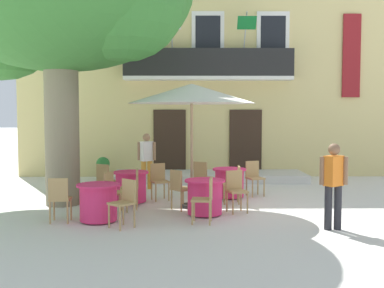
# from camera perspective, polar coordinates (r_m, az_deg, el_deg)

# --- Properties ---
(ground_plane) EXTENTS (120.00, 120.00, 0.00)m
(ground_plane) POSITION_cam_1_polar(r_m,az_deg,el_deg) (11.09, 3.47, -7.52)
(ground_plane) COLOR silver
(building_facade) EXTENTS (13.00, 5.09, 7.50)m
(building_facade) POSITION_cam_1_polar(r_m,az_deg,el_deg) (17.92, 1.67, 8.82)
(building_facade) COLOR #DBC67F
(building_facade) RESTS_ON ground
(entrance_step_platform) EXTENTS (6.22, 1.81, 0.25)m
(entrance_step_platform) POSITION_cam_1_polar(r_m,az_deg,el_deg) (15.10, 2.07, -4.01)
(entrance_step_platform) COLOR silver
(entrance_step_platform) RESTS_ON ground
(cafe_table_near_tree) EXTENTS (0.86, 0.86, 0.76)m
(cafe_table_near_tree) POSITION_cam_1_polar(r_m,az_deg,el_deg) (11.43, -7.52, -5.21)
(cafe_table_near_tree) COLOR #E52D66
(cafe_table_near_tree) RESTS_ON ground
(cafe_chair_near_tree_0) EXTENTS (0.52, 0.52, 0.91)m
(cafe_chair_near_tree_0) POSITION_cam_1_polar(r_m,az_deg,el_deg) (11.70, -4.07, -4.30)
(cafe_chair_near_tree_0) COLOR tan
(cafe_chair_near_tree_0) RESTS_ON ground
(cafe_chair_near_tree_1) EXTENTS (0.55, 0.55, 0.91)m
(cafe_chair_near_tree_1) POSITION_cam_1_polar(r_m,az_deg,el_deg) (11.84, -10.59, -4.26)
(cafe_chair_near_tree_1) COLOR tan
(cafe_chair_near_tree_1) RESTS_ON ground
(cafe_chair_near_tree_2) EXTENTS (0.43, 0.43, 0.91)m
(cafe_chair_near_tree_2) POSITION_cam_1_polar(r_m,az_deg,el_deg) (10.67, -7.32, -5.11)
(cafe_chair_near_tree_2) COLOR tan
(cafe_chair_near_tree_2) RESTS_ON ground
(cafe_table_middle) EXTENTS (0.86, 0.86, 0.76)m
(cafe_table_middle) POSITION_cam_1_polar(r_m,az_deg,el_deg) (9.55, -11.44, -7.04)
(cafe_table_middle) COLOR #E52D66
(cafe_table_middle) RESTS_ON ground
(cafe_chair_middle_0) EXTENTS (0.42, 0.42, 0.91)m
(cafe_chair_middle_0) POSITION_cam_1_polar(r_m,az_deg,el_deg) (9.58, -15.99, -6.24)
(cafe_chair_middle_0) COLOR tan
(cafe_chair_middle_0) RESTS_ON ground
(cafe_chair_middle_1) EXTENTS (0.57, 0.57, 0.91)m
(cafe_chair_middle_1) POSITION_cam_1_polar(r_m,az_deg,el_deg) (8.97, -8.28, -6.81)
(cafe_chair_middle_1) COLOR tan
(cafe_chair_middle_1) RESTS_ON ground
(cafe_chair_middle_2) EXTENTS (0.51, 0.51, 0.91)m
(cafe_chair_middle_2) POSITION_cam_1_polar(r_m,az_deg,el_deg) (10.20, -9.70, -5.54)
(cafe_chair_middle_2) COLOR tan
(cafe_chair_middle_2) RESTS_ON ground
(cafe_table_front) EXTENTS (0.86, 0.86, 0.76)m
(cafe_table_front) POSITION_cam_1_polar(r_m,az_deg,el_deg) (9.96, 1.59, -6.51)
(cafe_table_front) COLOR #E52D66
(cafe_table_front) RESTS_ON ground
(cafe_chair_front_0) EXTENTS (0.44, 0.44, 0.91)m
(cafe_chair_front_0) POSITION_cam_1_polar(r_m,az_deg,el_deg) (9.20, 1.69, -6.51)
(cafe_chair_front_0) COLOR tan
(cafe_chair_front_0) RESTS_ON ground
(cafe_chair_front_1) EXTENTS (0.50, 0.50, 0.91)m
(cafe_chair_front_1) POSITION_cam_1_polar(r_m,az_deg,el_deg) (10.28, 5.41, -5.43)
(cafe_chair_front_1) COLOR tan
(cafe_chair_front_1) RESTS_ON ground
(cafe_chair_front_2) EXTENTS (0.56, 0.56, 0.91)m
(cafe_chair_front_2) POSITION_cam_1_polar(r_m,az_deg,el_deg) (10.45, -1.54, -5.27)
(cafe_chair_front_2) COLOR tan
(cafe_chair_front_2) RESTS_ON ground
(cafe_table_far_side) EXTENTS (0.86, 0.86, 0.76)m
(cafe_table_far_side) POSITION_cam_1_polar(r_m,az_deg,el_deg) (12.00, 4.62, -4.76)
(cafe_table_far_side) COLOR #E52D66
(cafe_table_far_side) RESTS_ON ground
(cafe_chair_far_side_0) EXTENTS (0.54, 0.54, 0.91)m
(cafe_chair_far_side_0) POSITION_cam_1_polar(r_m,az_deg,el_deg) (12.22, 1.24, -3.95)
(cafe_chair_far_side_0) COLOR tan
(cafe_chair_far_side_0) RESTS_ON ground
(cafe_chair_far_side_1) EXTENTS (0.41, 0.41, 0.91)m
(cafe_chair_far_side_1) POSITION_cam_1_polar(r_m,az_deg,el_deg) (11.24, 5.25, -4.64)
(cafe_chair_far_side_1) COLOR tan
(cafe_chair_far_side_1) RESTS_ON ground
(cafe_chair_far_side_2) EXTENTS (0.51, 0.51, 0.91)m
(cafe_chair_far_side_2) POSITION_cam_1_polar(r_m,az_deg,el_deg) (12.38, 7.63, -3.88)
(cafe_chair_far_side_2) COLOR tan
(cafe_chair_far_side_2) RESTS_ON ground
(cafe_umbrella) EXTENTS (2.90, 2.90, 2.85)m
(cafe_umbrella) POSITION_cam_1_polar(r_m,az_deg,el_deg) (10.60, -0.04, 6.15)
(cafe_umbrella) COLOR #997A56
(cafe_umbrella) RESTS_ON ground
(ground_planter_left) EXTENTS (0.43, 0.43, 0.75)m
(ground_planter_left) POSITION_cam_1_polar(r_m,az_deg,el_deg) (15.45, -10.89, -2.80)
(ground_planter_left) COLOR slate
(ground_planter_left) RESTS_ON ground
(pedestrian_near_entrance) EXTENTS (0.53, 0.38, 1.60)m
(pedestrian_near_entrance) POSITION_cam_1_polar(r_m,az_deg,el_deg) (13.38, -5.60, -1.69)
(pedestrian_near_entrance) COLOR gold
(pedestrian_near_entrance) RESTS_ON ground
(pedestrian_mid_plaza) EXTENTS (0.53, 0.38, 1.62)m
(pedestrian_mid_plaza) POSITION_cam_1_polar(r_m,az_deg,el_deg) (9.03, 17.02, -4.40)
(pedestrian_mid_plaza) COLOR #232328
(pedestrian_mid_plaza) RESTS_ON ground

